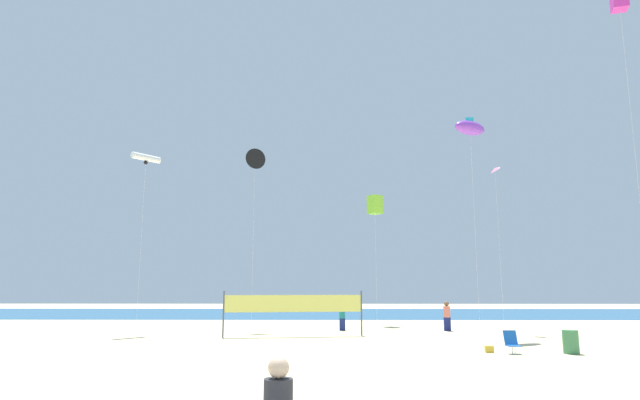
# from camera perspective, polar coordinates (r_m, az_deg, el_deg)

# --- Properties ---
(ground_plane) EXTENTS (120.00, 120.00, 0.00)m
(ground_plane) POSITION_cam_1_polar(r_m,az_deg,el_deg) (18.30, 4.29, -17.85)
(ground_plane) COLOR beige
(ocean_band) EXTENTS (120.00, 20.00, 0.01)m
(ocean_band) POSITION_cam_1_polar(r_m,az_deg,el_deg) (51.62, 2.01, -12.43)
(ocean_band) COLOR #28608C
(ocean_band) RESTS_ON ground
(beachgoer_teal_shirt) EXTENTS (0.36, 0.36, 1.59)m
(beachgoer_teal_shirt) POSITION_cam_1_polar(r_m,az_deg,el_deg) (32.02, 2.49, -12.73)
(beachgoer_teal_shirt) COLOR navy
(beachgoer_teal_shirt) RESTS_ON ground
(beachgoer_coral_shirt) EXTENTS (0.40, 0.40, 1.75)m
(beachgoer_coral_shirt) POSITION_cam_1_polar(r_m,az_deg,el_deg) (32.58, 13.88, -12.26)
(beachgoer_coral_shirt) COLOR navy
(beachgoer_coral_shirt) RESTS_ON ground
(folding_beach_chair) EXTENTS (0.52, 0.65, 0.89)m
(folding_beach_chair) POSITION_cam_1_polar(r_m,az_deg,el_deg) (22.70, 20.47, -14.48)
(folding_beach_chair) COLOR #1959B2
(folding_beach_chair) RESTS_ON ground
(trash_barrel) EXTENTS (0.61, 0.61, 0.92)m
(trash_barrel) POSITION_cam_1_polar(r_m,az_deg,el_deg) (23.54, 26.02, -13.95)
(trash_barrel) COLOR #3F7F4C
(trash_barrel) RESTS_ON ground
(volleyball_net) EXTENTS (7.41, 1.20, 2.40)m
(volleyball_net) POSITION_cam_1_polar(r_m,az_deg,el_deg) (28.19, -2.92, -11.58)
(volleyball_net) COLOR #4C4C51
(volleyball_net) RESTS_ON ground
(beach_handbag) EXTENTS (0.33, 0.17, 0.27)m
(beach_handbag) POSITION_cam_1_polar(r_m,az_deg,el_deg) (22.75, 18.24, -15.43)
(beach_handbag) COLOR gold
(beach_handbag) RESTS_ON ground
(kite_black_delta) EXTENTS (1.37, 0.91, 11.58)m
(kite_black_delta) POSITION_cam_1_polar(r_m,az_deg,el_deg) (34.23, -7.24, 4.49)
(kite_black_delta) COLOR silver
(kite_black_delta) RESTS_ON ground
(kite_lime_box) EXTENTS (1.18, 1.18, 9.16)m
(kite_lime_box) POSITION_cam_1_polar(r_m,az_deg,el_deg) (37.62, 6.10, -0.54)
(kite_lime_box) COLOR silver
(kite_lime_box) RESTS_ON ground
(kite_violet_inflatable) EXTENTS (2.37, 1.95, 12.07)m
(kite_violet_inflatable) POSITION_cam_1_polar(r_m,az_deg,el_deg) (30.43, 16.28, 7.65)
(kite_violet_inflatable) COLOR silver
(kite_violet_inflatable) RESTS_ON ground
(kite_white_tube) EXTENTS (1.47, 1.68, 10.58)m
(kite_white_tube) POSITION_cam_1_polar(r_m,az_deg,el_deg) (33.19, -18.72, 4.40)
(kite_white_tube) COLOR silver
(kite_white_tube) RESTS_ON ground
(kite_pink_diamond) EXTENTS (0.70, 0.72, 9.98)m
(kite_pink_diamond) POSITION_cam_1_polar(r_m,az_deg,el_deg) (33.49, 18.77, 3.01)
(kite_pink_diamond) COLOR silver
(kite_pink_diamond) RESTS_ON ground
(kite_magenta_box) EXTENTS (0.86, 0.86, 17.25)m
(kite_magenta_box) POSITION_cam_1_polar(r_m,az_deg,el_deg) (31.14, 30.22, 18.58)
(kite_magenta_box) COLOR silver
(kite_magenta_box) RESTS_ON ground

